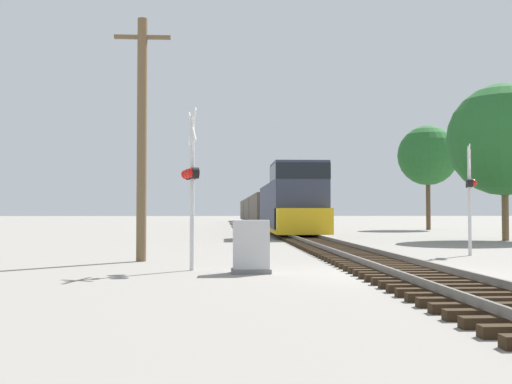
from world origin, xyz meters
TOP-DOWN VIEW (x-y plane):
  - ground_plane at (0.00, 0.00)m, footprint 400.00×400.00m
  - rail_track_bed at (0.00, -0.00)m, footprint 2.60×160.00m
  - freight_train at (0.00, 51.62)m, footprint 3.15×71.86m
  - crossing_signal_near at (-5.36, 1.35)m, footprint 0.54×1.01m
  - crossing_signal_far at (4.41, 6.23)m, footprint 0.58×1.00m
  - relay_cabinet at (-3.78, 0.51)m, footprint 1.02×0.62m
  - utility_pole at (-7.09, 4.36)m, footprint 1.80×0.32m
  - tree_far_right at (10.86, 16.92)m, footprint 6.13×6.13m
  - tree_mid_background at (13.32, 36.17)m, footprint 5.18×5.18m

SIDE VIEW (x-z plane):
  - ground_plane at x=0.00m, z-range 0.00..0.00m
  - rail_track_bed at x=0.00m, z-range -0.02..0.29m
  - relay_cabinet at x=-3.78m, z-range -0.01..1.35m
  - freight_train at x=0.00m, z-range -0.41..4.07m
  - crossing_signal_far at x=4.41m, z-range 0.43..4.42m
  - crossing_signal_near at x=-5.36m, z-range 0.32..4.66m
  - utility_pole at x=-7.09m, z-range 0.11..7.89m
  - tree_far_right at x=10.86m, z-range 1.22..9.80m
  - tree_mid_background at x=13.32m, z-range 1.92..10.97m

